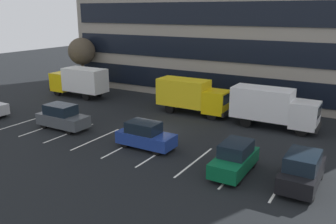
% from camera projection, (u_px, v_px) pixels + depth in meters
% --- Properties ---
extents(ground_plane, '(120.00, 120.00, 0.00)m').
position_uv_depth(ground_plane, '(155.00, 131.00, 29.31)').
color(ground_plane, black).
extents(lot_markings, '(22.54, 5.40, 0.01)m').
position_uv_depth(lot_markings, '(126.00, 146.00, 26.02)').
color(lot_markings, silver).
rests_on(lot_markings, ground_plane).
extents(box_truck_yellow_all, '(6.98, 2.31, 3.24)m').
position_uv_depth(box_truck_yellow_all, '(192.00, 95.00, 33.69)').
color(box_truck_yellow_all, yellow).
rests_on(box_truck_yellow_all, ground_plane).
extents(box_truck_white, '(7.12, 2.36, 3.30)m').
position_uv_depth(box_truck_white, '(273.00, 106.00, 29.57)').
color(box_truck_white, white).
rests_on(box_truck_white, ground_plane).
extents(box_truck_yellow, '(7.13, 2.36, 3.30)m').
position_uv_depth(box_truck_yellow, '(79.00, 81.00, 40.34)').
color(box_truck_yellow, yellow).
rests_on(box_truck_yellow, ground_plane).
extents(suv_navy, '(4.21, 1.78, 1.90)m').
position_uv_depth(suv_navy, '(145.00, 136.00, 25.44)').
color(suv_navy, navy).
rests_on(suv_navy, ground_plane).
extents(suv_charcoal, '(4.48, 1.90, 2.03)m').
position_uv_depth(suv_charcoal, '(62.00, 117.00, 29.63)').
color(suv_charcoal, '#474C51').
rests_on(suv_charcoal, ground_plane).
extents(suv_forest, '(1.78, 4.21, 1.90)m').
position_uv_depth(suv_forest, '(235.00, 158.00, 21.50)').
color(suv_forest, '#0C5933').
rests_on(suv_forest, ground_plane).
extents(suv_black, '(1.89, 4.46, 2.02)m').
position_uv_depth(suv_black, '(302.00, 170.00, 19.80)').
color(suv_black, black).
rests_on(suv_black, ground_plane).
extents(bare_tree, '(3.34, 3.34, 6.27)m').
position_uv_depth(bare_tree, '(82.00, 51.00, 44.42)').
color(bare_tree, '#473323').
rests_on(bare_tree, ground_plane).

